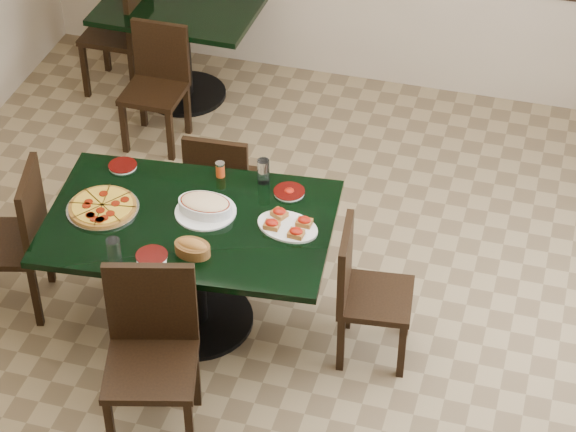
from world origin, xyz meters
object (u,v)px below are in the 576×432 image
(chair_far, at_px, (221,183))
(lasagna_casserole, at_px, (205,206))
(main_table, at_px, (191,246))
(chair_left, at_px, (17,233))
(bread_basket, at_px, (192,248))
(back_table, at_px, (181,33))
(back_chair_left, at_px, (127,26))
(chair_right, at_px, (363,287))
(chair_near, at_px, (152,344))
(back_chair_near, at_px, (157,78))
(pepperoni_pizza, at_px, (103,207))
(bruschetta_platter, at_px, (288,224))

(chair_far, height_order, lasagna_casserole, lasagna_casserole)
(main_table, relative_size, chair_left, 1.75)
(bread_basket, bearing_deg, back_table, 117.78)
(chair_far, height_order, back_chair_left, back_chair_left)
(back_table, xyz_separation_m, lasagna_casserole, (0.95, -2.16, 0.27))
(chair_right, distance_m, chair_left, 1.96)
(back_chair_left, relative_size, bread_basket, 4.54)
(chair_near, bearing_deg, chair_right, 25.87)
(chair_far, relative_size, lasagna_casserole, 2.50)
(back_table, xyz_separation_m, chair_left, (-0.12, -2.36, -0.00))
(chair_far, bearing_deg, chair_right, 142.88)
(chair_right, relative_size, lasagna_casserole, 2.51)
(back_chair_near, relative_size, bread_basket, 4.09)
(chair_right, bearing_deg, pepperoni_pizza, 86.54)
(chair_far, height_order, bruschetta_platter, chair_far)
(chair_right, height_order, back_chair_near, back_chair_near)
(chair_left, relative_size, back_chair_left, 0.98)
(main_table, distance_m, chair_near, 0.75)
(chair_near, relative_size, bread_basket, 4.65)
(chair_far, distance_m, chair_right, 1.23)
(chair_far, xyz_separation_m, chair_left, (-0.93, -0.83, 0.06))
(main_table, distance_m, back_chair_near, 1.92)
(main_table, bearing_deg, chair_left, -179.08)
(chair_far, xyz_separation_m, bread_basket, (0.18, -0.97, 0.33))
(back_chair_near, bearing_deg, main_table, -62.82)
(main_table, relative_size, chair_near, 1.68)
(chair_near, bearing_deg, bread_basket, 68.45)
(back_table, height_order, back_chair_left, back_chair_left)
(back_chair_left, height_order, lasagna_casserole, back_chair_left)
(chair_left, bearing_deg, lasagna_casserole, 85.56)
(chair_right, distance_m, bruschetta_platter, 0.53)
(chair_near, bearing_deg, back_table, 92.27)
(back_table, xyz_separation_m, bread_basket, (0.99, -2.50, 0.26))
(back_chair_near, relative_size, lasagna_casserole, 2.55)
(chair_right, bearing_deg, back_chair_left, 39.03)
(back_table, height_order, chair_far, chair_far)
(back_table, xyz_separation_m, back_chair_near, (0.02, -0.54, -0.05))
(back_chair_near, xyz_separation_m, back_chair_left, (-0.43, 0.52, 0.06))
(chair_left, bearing_deg, bread_basket, 67.76)
(chair_right, distance_m, bread_basket, 0.95)
(back_chair_left, bearing_deg, chair_left, 7.58)
(back_table, bearing_deg, pepperoni_pizza, -78.97)
(main_table, relative_size, back_table, 1.44)
(chair_far, xyz_separation_m, lasagna_casserole, (0.14, -0.63, 0.33))
(chair_right, height_order, pepperoni_pizza, chair_right)
(back_chair_left, height_order, pepperoni_pizza, back_chair_left)
(pepperoni_pizza, bearing_deg, back_chair_near, 102.27)
(chair_near, bearing_deg, pepperoni_pizza, 112.37)
(lasagna_casserole, distance_m, bread_basket, 0.34)
(chair_left, relative_size, bruschetta_platter, 2.34)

